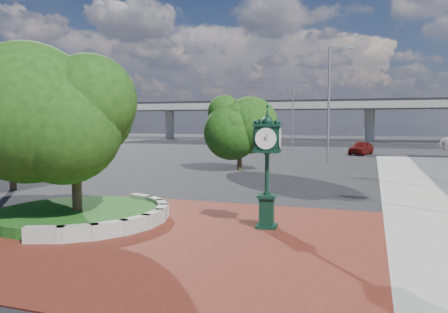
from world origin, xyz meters
TOP-DOWN VIEW (x-y plane):
  - ground at (0.00, 0.00)m, footprint 200.00×200.00m
  - plaza at (0.00, -1.00)m, footprint 12.00×12.00m
  - planter_wall at (-2.71, -0.00)m, footprint 2.96×6.77m
  - grass_bed at (-5.00, 0.00)m, footprint 6.10×6.10m
  - overpass at (-0.22, 70.00)m, footprint 90.00×12.00m
  - tree_planter at (-5.00, 0.00)m, footprint 5.20×5.20m
  - tree_northwest at (-13.00, 5.00)m, footprint 5.60×5.60m
  - tree_street at (-4.00, 18.00)m, footprint 4.40×4.40m
  - post_clock at (2.09, 1.06)m, footprint 0.97×0.97m
  - parked_car at (4.39, 37.00)m, footprint 2.97×4.76m
  - street_lamp_near at (2.02, 26.20)m, footprint 2.21×1.08m
  - street_lamp_far at (-3.61, 39.96)m, footprint 1.82×0.50m

SIDE VIEW (x-z plane):
  - ground at x=0.00m, z-range 0.00..0.00m
  - plaza at x=0.00m, z-range 0.00..0.04m
  - grass_bed at x=-5.00m, z-range 0.00..0.40m
  - planter_wall at x=-2.71m, z-range 0.00..0.54m
  - parked_car at x=4.39m, z-range 0.00..1.51m
  - post_clock at x=2.09m, z-range 0.21..4.45m
  - tree_street at x=-4.00m, z-range 0.52..5.96m
  - tree_planter at x=-5.00m, z-range 0.56..6.89m
  - tree_northwest at x=-13.00m, z-range 0.66..7.59m
  - street_lamp_far at x=-3.61m, z-range 0.70..8.85m
  - street_lamp_near at x=2.02m, z-range 0.89..11.27m
  - overpass at x=-0.22m, z-range 2.79..10.29m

